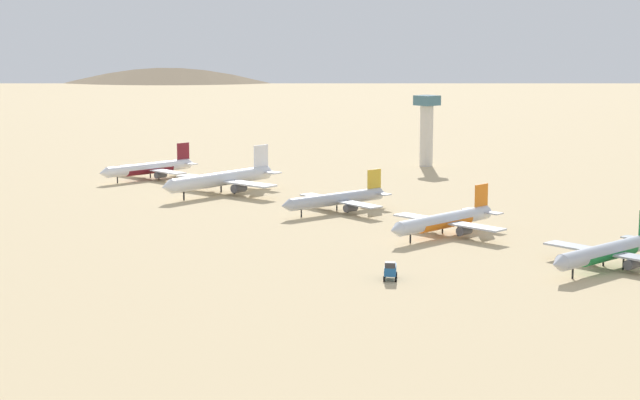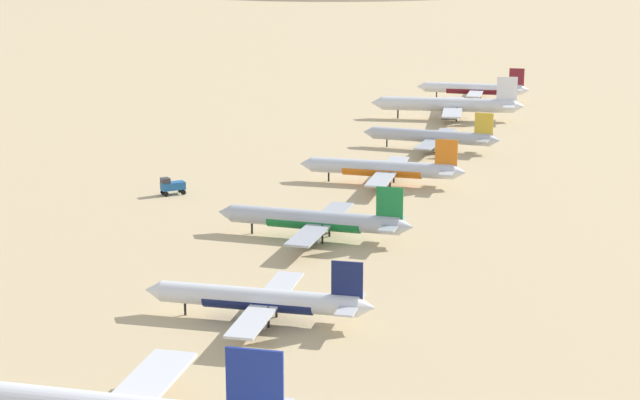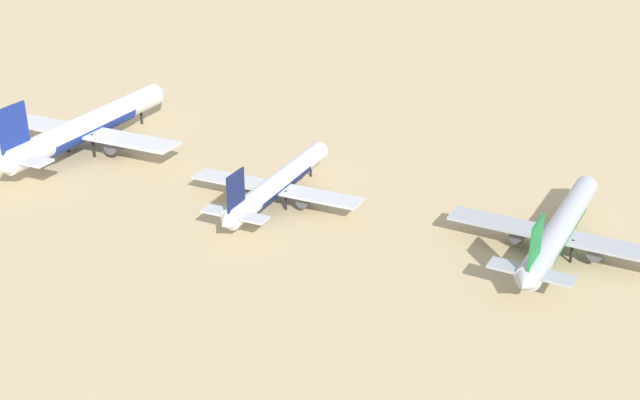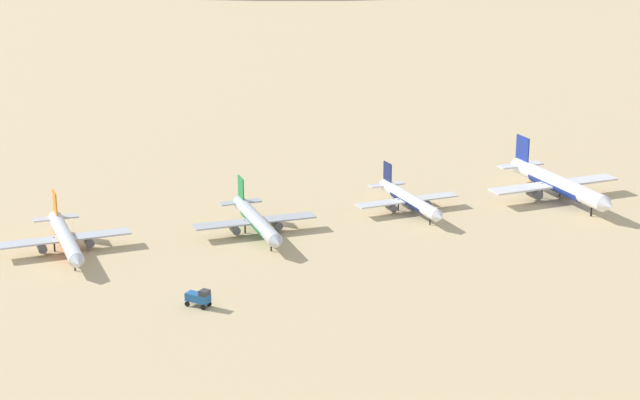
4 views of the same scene
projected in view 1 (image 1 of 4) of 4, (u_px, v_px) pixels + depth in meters
The scene contains 9 objects.
ground_plane at pixel (451, 236), 251.31m from camera, with size 1800.00×1800.00×0.00m, color tan.
parked_jet_0 at pixel (150, 168), 347.58m from camera, with size 38.79×31.57×11.18m.
parked_jet_1 at pixel (222, 179), 315.82m from camera, with size 47.03×38.46×13.60m.
parked_jet_2 at pixel (337, 199), 283.89m from camera, with size 37.15×30.11×10.73m.
parked_jet_3 at pixel (445, 221), 251.06m from camera, with size 38.77×31.53×11.18m.
parked_jet_4 at pixel (609, 252), 215.75m from camera, with size 38.39×31.14×11.08m.
service_truck at pixel (390, 269), 206.70m from camera, with size 5.47×5.42×3.90m.
control_tower at pixel (427, 127), 379.80m from camera, with size 7.20×7.20×25.95m.
desert_hill_4 at pixel (182, 52), 1108.48m from camera, with size 304.42×304.42×56.35m, color #8C775B.
Camera 1 is at (184.07, 167.30, 48.67)m, focal length 58.47 mm.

